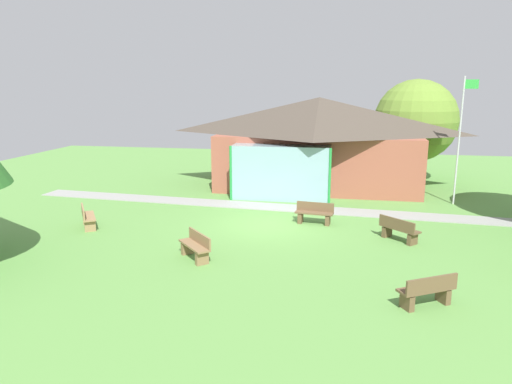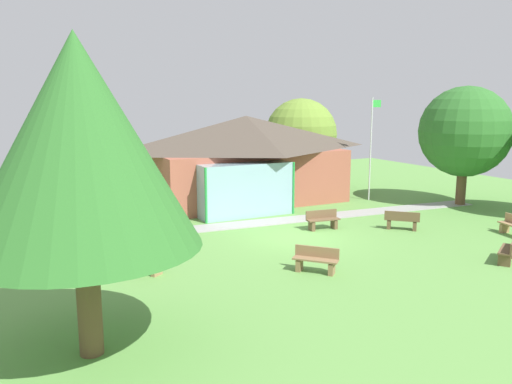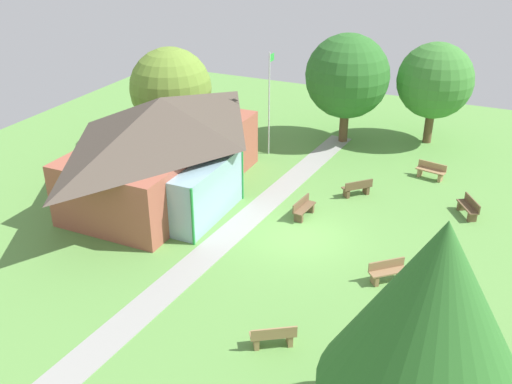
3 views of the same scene
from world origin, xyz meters
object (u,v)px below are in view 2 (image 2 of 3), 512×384
object	(u,v)px
bench_mid_left	(143,261)
bench_mid_right	(402,221)
flagpole	(371,144)
tree_lawn_corner	(79,143)
bench_rear_near_path	(323,220)
bench_front_right	(509,251)
tree_east_hedge	(465,132)
pavilion	(246,158)
tree_behind_pavilion_right	(301,135)
bench_front_center	(316,260)

from	to	relation	value
bench_mid_left	bench_mid_right	world-z (taller)	same
flagpole	tree_lawn_corner	distance (m)	20.73
bench_rear_near_path	tree_lawn_corner	distance (m)	13.78
bench_mid_right	bench_front_right	xyz separation A→B (m)	(0.16, -5.19, 0.00)
tree_east_hedge	flagpole	bearing A→B (deg)	137.61
flagpole	bench_mid_right	xyz separation A→B (m)	(-3.11, -6.06, -2.79)
pavilion	bench_front_right	distance (m)	14.44
flagpole	tree_lawn_corner	size ratio (longest dim) A/B	0.82
bench_mid_right	tree_behind_pavilion_right	world-z (taller)	tree_behind_pavilion_right
pavilion	tree_east_hedge	xyz separation A→B (m)	(10.18, -5.86, 1.47)
bench_mid_right	bench_front_right	bearing A→B (deg)	-44.20
pavilion	tree_behind_pavilion_right	bearing A→B (deg)	29.17
bench_rear_near_path	bench_mid_right	distance (m)	3.49
bench_mid_right	tree_behind_pavilion_right	bearing A→B (deg)	124.72
pavilion	bench_rear_near_path	size ratio (longest dim) A/B	7.38
pavilion	bench_rear_near_path	xyz separation A→B (m)	(0.40, -6.99, -2.09)
pavilion	bench_front_right	world-z (taller)	pavilion
bench_mid_left	bench_mid_right	distance (m)	11.68
bench_mid_right	tree_east_hedge	world-z (taller)	tree_east_hedge
bench_front_center	tree_lawn_corner	world-z (taller)	tree_lawn_corner
pavilion	bench_rear_near_path	world-z (taller)	pavilion
bench_front_right	tree_behind_pavilion_right	world-z (taller)	tree_behind_pavilion_right
pavilion	tree_lawn_corner	xyz separation A→B (m)	(-10.60, -14.05, 2.26)
tree_lawn_corner	bench_mid_right	bearing A→B (deg)	21.06
bench_mid_left	bench_mid_right	xyz separation A→B (m)	(11.67, 0.54, 0.00)
bench_mid_left	bench_front_right	size ratio (longest dim) A/B	0.99
bench_front_center	tree_behind_pavilion_right	xyz separation A→B (m)	(8.41, 14.67, 3.03)
bench_mid_right	bench_rear_near_path	bearing A→B (deg)	-164.07
bench_front_right	tree_east_hedge	size ratio (longest dim) A/B	0.24
pavilion	tree_lawn_corner	distance (m)	17.75
bench_front_center	bench_front_right	size ratio (longest dim) A/B	0.93
bench_rear_near_path	tree_east_hedge	xyz separation A→B (m)	(9.79, 1.13, 3.57)
tree_behind_pavilion_right	tree_east_hedge	size ratio (longest dim) A/B	0.90
bench_rear_near_path	flagpole	bearing A→B (deg)	-137.45
pavilion	bench_rear_near_path	bearing A→B (deg)	-86.76
bench_mid_right	tree_behind_pavilion_right	distance (m)	12.17
bench_rear_near_path	pavilion	bearing A→B (deg)	-79.76
flagpole	bench_mid_left	world-z (taller)	flagpole
bench_front_center	bench_mid_right	bearing A→B (deg)	-107.36
pavilion	tree_behind_pavilion_right	world-z (taller)	tree_behind_pavilion_right
bench_front_center	bench_mid_right	distance (m)	7.17
bench_rear_near_path	bench_mid_right	world-z (taller)	same
tree_east_hedge	tree_lawn_corner	xyz separation A→B (m)	(-20.78, -8.20, 0.79)
pavilion	bench_mid_left	size ratio (longest dim) A/B	7.61
bench_mid_right	tree_east_hedge	xyz separation A→B (m)	(6.71, 2.78, 3.57)
bench_front_center	bench_rear_near_path	xyz separation A→B (m)	(3.43, 4.68, 0.00)
bench_front_right	tree_behind_pavilion_right	bearing A→B (deg)	53.35
bench_rear_near_path	bench_mid_right	bearing A→B (deg)	158.90
bench_front_center	bench_front_right	distance (m)	7.00
tree_lawn_corner	tree_behind_pavilion_right	bearing A→B (deg)	46.86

